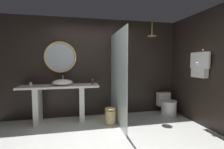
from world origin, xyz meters
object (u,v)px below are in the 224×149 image
rain_shower_head (152,35)px  waste_bin (110,116)px  toilet (167,105)px  soap_dispenser (93,82)px  tumbler_cup (31,84)px  hanging_bathrobe (200,64)px  round_wall_mirror (60,57)px  vessel_sink (62,82)px

rain_shower_head → waste_bin: bearing=-161.9°
toilet → soap_dispenser: bearing=177.2°
waste_bin → tumbler_cup: bearing=166.6°
tumbler_cup → rain_shower_head: 3.26m
hanging_bathrobe → waste_bin: bearing=165.6°
round_wall_mirror → toilet: size_ratio=1.32×
rain_shower_head → soap_dispenser: bearing=178.7°
tumbler_cup → toilet: bearing=-1.7°
vessel_sink → soap_dispenser: bearing=2.5°
vessel_sink → toilet: 2.86m
tumbler_cup → soap_dispenser: (1.45, -0.00, 0.02)m
vessel_sink → round_wall_mirror: (-0.06, 0.28, 0.61)m
waste_bin → hanging_bathrobe: bearing=-14.4°
toilet → waste_bin: 1.71m
round_wall_mirror → rain_shower_head: size_ratio=2.17×
round_wall_mirror → toilet: 3.14m
round_wall_mirror → waste_bin: 1.93m
vessel_sink → soap_dispenser: vessel_sink is taller
toilet → rain_shower_head: bearing=172.2°
rain_shower_head → waste_bin: 2.34m
vessel_sink → tumbler_cup: bearing=177.1°
round_wall_mirror → toilet: round_wall_mirror is taller
soap_dispenser → vessel_sink: bearing=-177.5°
round_wall_mirror → hanging_bathrobe: size_ratio=1.26×
tumbler_cup → waste_bin: tumbler_cup is taller
soap_dispenser → hanging_bathrobe: bearing=-21.9°
soap_dispenser → tumbler_cup: bearing=179.8°
toilet → waste_bin: bearing=-168.8°
vessel_sink → waste_bin: (1.10, -0.40, -0.77)m
hanging_bathrobe → toilet: hanging_bathrobe is taller
vessel_sink → hanging_bathrobe: hanging_bathrobe is taller
round_wall_mirror → hanging_bathrobe: bearing=-20.8°
soap_dispenser → round_wall_mirror: size_ratio=0.18×
vessel_sink → rain_shower_head: 2.60m
rain_shower_head → hanging_bathrobe: rain_shower_head is taller
soap_dispenser → round_wall_mirror: 1.04m
hanging_bathrobe → vessel_sink: bearing=163.6°
soap_dispenser → waste_bin: (0.37, -0.43, -0.76)m
soap_dispenser → waste_bin: size_ratio=0.35×
tumbler_cup → round_wall_mirror: (0.66, 0.24, 0.64)m
round_wall_mirror → waste_bin: (1.16, -0.68, -1.38)m
vessel_sink → soap_dispenser: 0.73m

